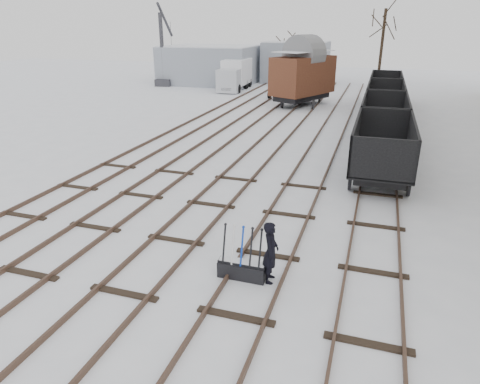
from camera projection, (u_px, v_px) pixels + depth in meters
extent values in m
plane|color=white|center=(176.00, 241.00, 13.54)|extent=(120.00, 120.00, 0.00)
cube|color=black|center=(177.00, 128.00, 27.81)|extent=(0.07, 52.00, 0.15)
cube|color=black|center=(197.00, 129.00, 27.40)|extent=(0.07, 52.00, 0.15)
cube|color=black|center=(61.00, 196.00, 17.01)|extent=(1.90, 0.20, 0.08)
cube|color=black|center=(220.00, 131.00, 26.96)|extent=(0.07, 52.00, 0.15)
cube|color=black|center=(242.00, 133.00, 26.54)|extent=(0.07, 52.00, 0.15)
cube|color=black|center=(127.00, 205.00, 16.15)|extent=(1.90, 0.20, 0.08)
cube|color=black|center=(266.00, 135.00, 26.10)|extent=(0.07, 52.00, 0.15)
cube|color=black|center=(289.00, 136.00, 25.69)|extent=(0.07, 52.00, 0.15)
cube|color=black|center=(200.00, 215.00, 15.30)|extent=(1.90, 0.20, 0.08)
cube|color=black|center=(315.00, 138.00, 25.24)|extent=(0.07, 52.00, 0.15)
cube|color=black|center=(340.00, 140.00, 24.83)|extent=(0.07, 52.00, 0.15)
cube|color=black|center=(283.00, 226.00, 14.44)|extent=(1.90, 0.20, 0.08)
cube|color=black|center=(368.00, 142.00, 24.38)|extent=(0.07, 52.00, 0.15)
cube|color=black|center=(394.00, 145.00, 23.97)|extent=(0.07, 52.00, 0.15)
cube|color=black|center=(375.00, 239.00, 13.58)|extent=(1.90, 0.20, 0.08)
cube|color=gray|center=(211.00, 65.00, 48.36)|extent=(10.00, 8.00, 4.00)
cube|color=silver|center=(210.00, 46.00, 47.60)|extent=(9.80, 7.84, 0.10)
cube|color=gray|center=(296.00, 62.00, 49.25)|extent=(7.00, 6.00, 4.40)
cube|color=silver|center=(297.00, 42.00, 48.42)|extent=(6.86, 5.88, 0.10)
cube|color=black|center=(242.00, 270.00, 11.52)|extent=(1.30, 0.43, 0.44)
cube|color=black|center=(242.00, 263.00, 11.43)|extent=(1.30, 0.31, 0.06)
cube|color=silver|center=(242.00, 261.00, 11.41)|extent=(1.25, 0.27, 0.03)
cylinder|color=black|center=(224.00, 244.00, 11.39)|extent=(0.05, 0.31, 1.08)
cylinder|color=silver|center=(233.00, 245.00, 11.32)|extent=(0.05, 0.31, 1.08)
cylinder|color=#0D35AD|center=(242.00, 247.00, 11.25)|extent=(0.05, 0.31, 1.08)
cylinder|color=black|center=(251.00, 248.00, 11.18)|extent=(0.05, 0.31, 1.08)
cylinder|color=black|center=(260.00, 249.00, 11.10)|extent=(0.05, 0.31, 1.08)
imported|color=black|center=(271.00, 252.00, 11.16)|extent=(0.49, 0.67, 1.71)
cube|color=black|center=(381.00, 163.00, 18.90)|extent=(1.98, 5.45, 0.41)
cube|color=black|center=(381.00, 158.00, 18.82)|extent=(2.48, 6.19, 0.12)
cube|color=black|center=(355.00, 138.00, 18.86)|extent=(0.10, 6.19, 1.65)
cube|color=black|center=(413.00, 142.00, 18.18)|extent=(0.10, 6.19, 1.65)
cube|color=silver|center=(381.00, 156.00, 18.78)|extent=(2.23, 5.94, 0.06)
cylinder|color=black|center=(350.00, 181.00, 17.58)|extent=(0.12, 0.72, 0.72)
cylinder|color=black|center=(405.00, 159.00, 20.44)|extent=(0.12, 0.72, 0.72)
cube|color=black|center=(382.00, 130.00, 24.56)|extent=(1.98, 5.45, 0.41)
cube|color=black|center=(383.00, 127.00, 24.48)|extent=(2.48, 6.19, 0.12)
cube|color=black|center=(363.00, 111.00, 24.52)|extent=(0.10, 6.19, 1.65)
cube|color=black|center=(407.00, 114.00, 23.84)|extent=(0.10, 6.19, 1.65)
cube|color=silver|center=(383.00, 125.00, 24.44)|extent=(2.23, 5.94, 0.06)
cylinder|color=black|center=(359.00, 143.00, 23.25)|extent=(0.12, 0.72, 0.72)
cylinder|color=black|center=(402.00, 130.00, 26.10)|extent=(0.12, 0.72, 0.72)
cube|color=black|center=(384.00, 110.00, 30.22)|extent=(1.98, 5.45, 0.41)
cube|color=black|center=(384.00, 107.00, 30.14)|extent=(2.48, 6.19, 0.12)
cube|color=black|center=(368.00, 95.00, 30.18)|extent=(0.10, 6.19, 1.65)
cube|color=black|center=(403.00, 96.00, 29.50)|extent=(0.10, 6.19, 1.65)
cube|color=silver|center=(384.00, 106.00, 30.11)|extent=(2.23, 5.94, 0.06)
cylinder|color=black|center=(365.00, 119.00, 28.91)|extent=(0.12, 0.72, 0.72)
cylinder|color=black|center=(399.00, 111.00, 31.76)|extent=(0.12, 0.72, 0.72)
cube|color=black|center=(384.00, 97.00, 35.88)|extent=(1.98, 5.45, 0.41)
cube|color=black|center=(385.00, 94.00, 35.80)|extent=(2.48, 6.19, 0.12)
cube|color=black|center=(371.00, 83.00, 35.84)|extent=(0.10, 6.19, 1.65)
cube|color=black|center=(401.00, 85.00, 35.16)|extent=(0.10, 6.19, 1.65)
cube|color=silver|center=(385.00, 93.00, 35.77)|extent=(2.23, 5.94, 0.06)
cylinder|color=black|center=(369.00, 103.00, 34.57)|extent=(0.12, 0.72, 0.72)
cylinder|color=black|center=(398.00, 97.00, 37.42)|extent=(0.12, 0.72, 0.72)
cube|color=black|center=(302.00, 96.00, 35.55)|extent=(4.07, 5.45, 0.45)
cube|color=#4A2116|center=(303.00, 75.00, 34.92)|extent=(4.85, 6.30, 2.95)
cube|color=silver|center=(304.00, 51.00, 34.23)|extent=(4.49, 5.93, 0.05)
cylinder|color=black|center=(282.00, 103.00, 34.42)|extent=(0.14, 0.80, 0.80)
cylinder|color=black|center=(320.00, 98.00, 36.93)|extent=(0.14, 0.80, 0.80)
cube|color=black|center=(235.00, 85.00, 43.98)|extent=(1.37, 6.63, 0.26)
cube|color=#B3B7BE|center=(227.00, 81.00, 41.58)|extent=(2.17, 1.84, 2.17)
cube|color=white|center=(237.00, 72.00, 44.13)|extent=(2.39, 4.61, 2.43)
cube|color=silver|center=(237.00, 59.00, 43.68)|extent=(2.35, 4.52, 0.03)
cylinder|color=black|center=(219.00, 88.00, 42.28)|extent=(0.26, 0.87, 0.87)
cylinder|color=black|center=(251.00, 83.00, 45.87)|extent=(0.26, 0.87, 0.87)
cube|color=white|center=(282.00, 86.00, 39.59)|extent=(2.78, 4.58, 1.75)
cube|color=silver|center=(283.00, 76.00, 39.26)|extent=(2.71, 4.47, 0.04)
cylinder|color=black|center=(269.00, 95.00, 38.87)|extent=(0.21, 0.68, 0.68)
cylinder|color=black|center=(294.00, 91.00, 40.77)|extent=(0.21, 0.68, 0.68)
cube|color=#313137|center=(164.00, 82.00, 46.75)|extent=(1.95, 1.95, 0.74)
cylinder|color=#313137|center=(162.00, 50.00, 45.51)|extent=(0.41, 0.41, 7.44)
cylinder|color=#313137|center=(168.00, 20.00, 45.90)|extent=(1.13, 4.70, 3.43)
cylinder|color=black|center=(177.00, 41.00, 48.44)|extent=(0.04, 0.04, 4.18)
cylinder|color=black|center=(290.00, 60.00, 49.06)|extent=(0.30, 0.30, 4.86)
cylinder|color=black|center=(381.00, 50.00, 43.68)|extent=(0.30, 0.30, 7.78)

